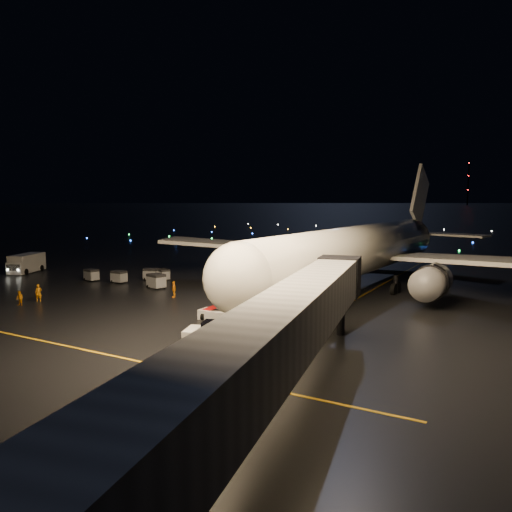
% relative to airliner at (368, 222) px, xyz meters
% --- Properties ---
extents(ground, '(2000.00, 2000.00, 0.00)m').
position_rel_airliner_xyz_m(ground, '(-11.00, 274.50, -8.37)').
color(ground, black).
rests_on(ground, ground).
extents(lane_centre, '(0.25, 80.00, 0.02)m').
position_rel_airliner_xyz_m(lane_centre, '(1.00, -10.50, -8.36)').
color(lane_centre, gold).
rests_on(lane_centre, ground).
extents(lane_cross, '(60.00, 0.25, 0.02)m').
position_rel_airliner_xyz_m(lane_cross, '(-16.00, -35.50, -8.36)').
color(lane_cross, gold).
rests_on(lane_cross, ground).
extents(jet_bridge, '(14.00, 58.00, 6.60)m').
position_rel_airliner_xyz_m(jet_bridge, '(9.75, -50.00, -5.07)').
color(jet_bridge, '#A8A8A8').
rests_on(jet_bridge, ground).
extents(airliner, '(62.19, 59.41, 16.73)m').
position_rel_airliner_xyz_m(airliner, '(0.00, 0.00, 0.00)').
color(airliner, white).
rests_on(airliner, ground).
extents(pushback_tug, '(4.92, 3.59, 2.10)m').
position_rel_airliner_xyz_m(pushback_tug, '(-2.49, -30.39, -7.31)').
color(pushback_tug, silver).
rests_on(pushback_tug, ground).
extents(belt_loader, '(6.09, 1.89, 2.92)m').
position_rel_airliner_xyz_m(belt_loader, '(-6.95, -22.79, -6.90)').
color(belt_loader, silver).
rests_on(belt_loader, ground).
extents(service_truck, '(5.14, 8.17, 2.88)m').
position_rel_airliner_xyz_m(service_truck, '(-49.11, -12.42, -6.93)').
color(service_truck, silver).
rests_on(service_truck, ground).
extents(crew_a, '(0.83, 0.82, 1.93)m').
position_rel_airliner_xyz_m(crew_a, '(-29.02, -25.65, -7.40)').
color(crew_a, orange).
rests_on(crew_a, ground).
extents(crew_b, '(0.83, 0.67, 1.61)m').
position_rel_airliner_xyz_m(crew_b, '(-28.84, -28.08, -7.56)').
color(crew_b, orange).
rests_on(crew_b, ground).
extents(crew_c, '(0.83, 1.19, 1.87)m').
position_rel_airliner_xyz_m(crew_c, '(-17.54, -16.45, -7.43)').
color(crew_c, orange).
rests_on(crew_c, ground).
extents(safety_cone_0, '(0.47, 0.47, 0.44)m').
position_rel_airliner_xyz_m(safety_cone_0, '(-10.57, -8.49, -8.15)').
color(safety_cone_0, '#EA3105').
rests_on(safety_cone_0, ground).
extents(safety_cone_1, '(0.45, 0.45, 0.50)m').
position_rel_airliner_xyz_m(safety_cone_1, '(-7.01, -5.56, -8.12)').
color(safety_cone_1, '#EA3105').
rests_on(safety_cone_1, ground).
extents(safety_cone_2, '(0.58, 0.58, 0.51)m').
position_rel_airliner_xyz_m(safety_cone_2, '(-13.42, -7.29, -8.11)').
color(safety_cone_2, '#EA3105').
rests_on(safety_cone_2, ground).
extents(safety_cone_3, '(0.49, 0.49, 0.52)m').
position_rel_airliner_xyz_m(safety_cone_3, '(-23.31, 1.93, -8.11)').
color(safety_cone_3, '#EA3105').
rests_on(safety_cone_3, ground).
extents(radio_mast, '(1.80, 1.80, 64.00)m').
position_rel_airliner_xyz_m(radio_mast, '(-71.00, 714.50, 23.63)').
color(radio_mast, black).
rests_on(radio_mast, ground).
extents(taxiway_lights, '(164.00, 92.00, 0.36)m').
position_rel_airliner_xyz_m(taxiway_lights, '(-11.00, 80.50, -8.19)').
color(taxiway_lights, black).
rests_on(taxiway_lights, ground).
extents(baggage_cart_0, '(2.54, 2.08, 1.87)m').
position_rel_airliner_xyz_m(baggage_cart_0, '(-22.94, -13.24, -7.43)').
color(baggage_cart_0, gray).
rests_on(baggage_cart_0, ground).
extents(baggage_cart_1, '(2.16, 1.71, 1.63)m').
position_rel_airliner_xyz_m(baggage_cart_1, '(-27.81, -8.60, -7.55)').
color(baggage_cart_1, gray).
rests_on(baggage_cart_1, ground).
extents(baggage_cart_2, '(2.17, 1.90, 1.54)m').
position_rel_airliner_xyz_m(baggage_cart_2, '(-26.42, -7.77, -7.60)').
color(baggage_cart_2, gray).
rests_on(baggage_cart_2, ground).
extents(baggage_cart_3, '(1.94, 1.38, 1.62)m').
position_rel_airliner_xyz_m(baggage_cart_3, '(-30.11, -12.43, -7.55)').
color(baggage_cart_3, gray).
rests_on(baggage_cart_3, ground).
extents(baggage_cart_4, '(2.14, 1.70, 1.61)m').
position_rel_airliner_xyz_m(baggage_cart_4, '(-34.57, -13.09, -7.56)').
color(baggage_cart_4, gray).
rests_on(baggage_cart_4, ground).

